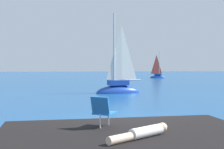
# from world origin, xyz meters

# --- Properties ---
(ground_plane) EXTENTS (160.00, 160.00, 0.00)m
(ground_plane) POSITION_xyz_m (0.00, 0.00, 0.00)
(ground_plane) COLOR navy
(shore_ledge) EXTENTS (6.35, 4.21, 0.51)m
(shore_ledge) POSITION_xyz_m (-0.48, -3.48, 0.26)
(shore_ledge) COLOR black
(shore_ledge) RESTS_ON ground
(boulder_seaward) EXTENTS (0.67, 0.86, 0.54)m
(boulder_seaward) POSITION_xyz_m (-0.76, -1.07, 0.00)
(boulder_seaward) COLOR black
(boulder_seaward) RESTS_ON ground
(boulder_inland) EXTENTS (1.15, 1.14, 0.59)m
(boulder_inland) POSITION_xyz_m (1.62, -1.40, 0.00)
(boulder_inland) COLOR black
(boulder_inland) RESTS_ON ground
(sailboat_near) EXTENTS (3.52, 1.81, 6.40)m
(sailboat_near) POSITION_xyz_m (1.50, 11.73, 0.35)
(sailboat_near) COLOR #193D99
(sailboat_near) RESTS_ON ground
(sailboat_far) EXTENTS (2.49, 1.03, 4.55)m
(sailboat_far) POSITION_xyz_m (10.99, 35.28, 0.25)
(sailboat_far) COLOR #193D99
(sailboat_far) RESTS_ON ground
(person_sunbather) EXTENTS (1.52, 1.12, 0.25)m
(person_sunbather) POSITION_xyz_m (-0.27, -4.13, 0.63)
(person_sunbather) COLOR white
(person_sunbather) RESTS_ON shore_ledge
(beach_chair) EXTENTS (0.72, 0.76, 0.80)m
(beach_chair) POSITION_xyz_m (-1.02, -2.91, 0.96)
(beach_chair) COLOR blue
(beach_chair) RESTS_ON shore_ledge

